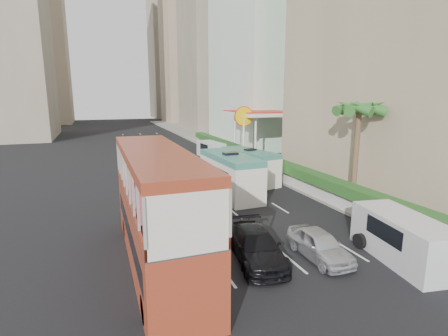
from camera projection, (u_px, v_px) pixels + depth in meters
name	position (u px, v px, depth m)	size (l,w,h in m)	color
ground_plane	(279.00, 244.00, 17.49)	(200.00, 200.00, 0.00)	black
double_decker_bus	(157.00, 208.00, 14.95)	(2.50, 11.00, 5.06)	#96361F
car_silver_lane_a	(197.00, 209.00, 22.88)	(1.63, 4.68, 1.54)	silver
car_silver_lane_b	(319.00, 258.00, 15.95)	(1.54, 3.84, 1.31)	silver
car_black	(256.00, 260.00, 15.72)	(1.93, 4.75, 1.38)	black
van_asset	(211.00, 180.00, 30.72)	(2.34, 5.07, 1.41)	silver
minibus_near	(230.00, 175.00, 25.73)	(2.29, 6.88, 3.05)	silver
minibus_far	(250.00, 166.00, 29.88)	(2.03, 6.10, 2.70)	silver
panel_van_near	(403.00, 238.00, 15.58)	(2.04, 5.10, 2.04)	silver
panel_van_far	(211.00, 150.00, 41.78)	(1.83, 4.57, 1.83)	silver
sidewalk	(245.00, 154.00, 43.48)	(6.00, 120.00, 0.18)	#99968C
kerb_wall	(265.00, 168.00, 32.30)	(0.30, 44.00, 1.00)	silver
hedge	(265.00, 159.00, 32.13)	(1.10, 44.00, 0.70)	#2D6626
palm_tree	(356.00, 156.00, 23.09)	(0.36, 0.36, 6.40)	brown
shell_station	(260.00, 134.00, 41.43)	(6.50, 8.00, 5.50)	silver
tower_mid	(223.00, 7.00, 71.76)	(16.00, 16.00, 50.00)	gray
tower_far_a	(189.00, 40.00, 94.11)	(14.00, 14.00, 44.00)	tan
tower_far_b	(173.00, 56.00, 114.74)	(14.00, 14.00, 40.00)	gray
tower_left_b	(31.00, 32.00, 88.16)	(16.00, 16.00, 46.00)	tan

